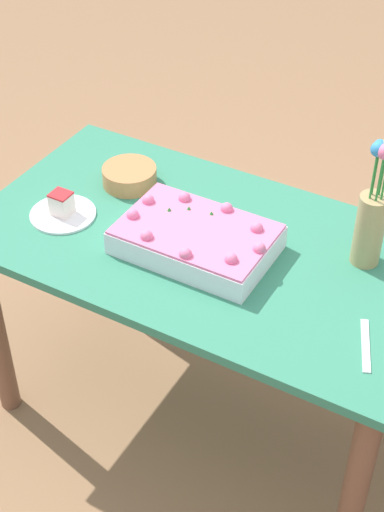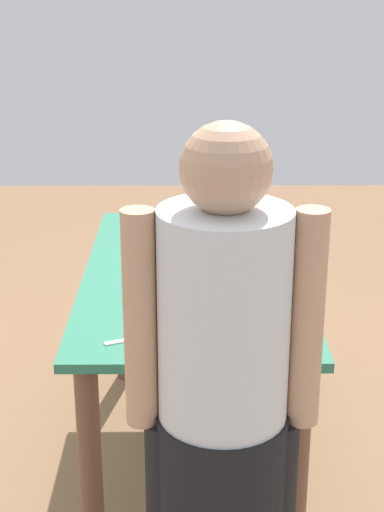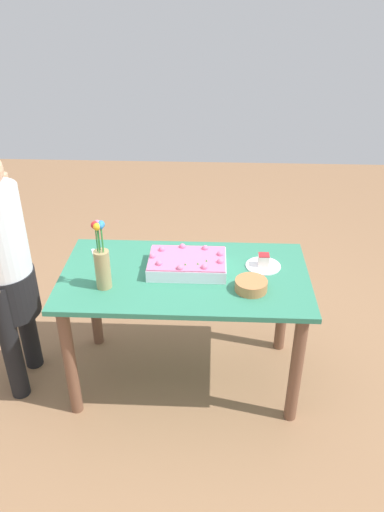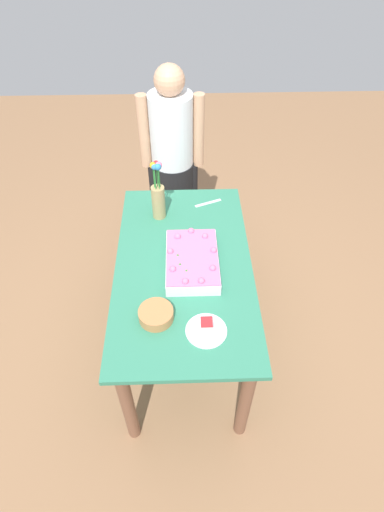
{
  "view_description": "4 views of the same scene",
  "coord_description": "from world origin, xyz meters",
  "px_view_note": "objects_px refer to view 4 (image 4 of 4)",
  "views": [
    {
      "loc": [
        0.84,
        -1.58,
        2.19
      ],
      "look_at": [
        -0.0,
        -0.09,
        0.78
      ],
      "focal_mm": 55.0,
      "sensor_mm": 36.0,
      "label": 1
    },
    {
      "loc": [
        2.6,
        -0.02,
        1.79
      ],
      "look_at": [
        -0.06,
        -0.0,
        0.8
      ],
      "focal_mm": 55.0,
      "sensor_mm": 36.0,
      "label": 2
    },
    {
      "loc": [
        -0.15,
        2.36,
        2.27
      ],
      "look_at": [
        -0.04,
        -0.03,
        0.87
      ],
      "focal_mm": 35.0,
      "sensor_mm": 36.0,
      "label": 3
    },
    {
      "loc": [
        -1.53,
        0.0,
        2.4
      ],
      "look_at": [
        -0.02,
        -0.04,
        0.85
      ],
      "focal_mm": 28.0,
      "sensor_mm": 36.0,
      "label": 4
    }
  ],
  "objects_px": {
    "sheet_cake": "(193,261)",
    "flower_vase": "(159,196)",
    "serving_plate_with_slice": "(207,329)",
    "person_standing": "(173,155)",
    "cake_knife": "(209,203)",
    "fruit_bowl": "(157,315)"
  },
  "relations": [
    {
      "from": "sheet_cake",
      "to": "flower_vase",
      "type": "bearing_deg",
      "value": 23.81
    },
    {
      "from": "serving_plate_with_slice",
      "to": "flower_vase",
      "type": "distance_m",
      "value": 0.92
    },
    {
      "from": "person_standing",
      "to": "serving_plate_with_slice",
      "type": "bearing_deg",
      "value": 6.54
    },
    {
      "from": "sheet_cake",
      "to": "flower_vase",
      "type": "relative_size",
      "value": 1.12
    },
    {
      "from": "sheet_cake",
      "to": "flower_vase",
      "type": "height_order",
      "value": "flower_vase"
    },
    {
      "from": "serving_plate_with_slice",
      "to": "cake_knife",
      "type": "height_order",
      "value": "serving_plate_with_slice"
    },
    {
      "from": "sheet_cake",
      "to": "person_standing",
      "type": "relative_size",
      "value": 0.29
    },
    {
      "from": "flower_vase",
      "to": "cake_knife",
      "type": "bearing_deg",
      "value": -69.31
    },
    {
      "from": "serving_plate_with_slice",
      "to": "person_standing",
      "type": "distance_m",
      "value": 1.46
    },
    {
      "from": "serving_plate_with_slice",
      "to": "fruit_bowl",
      "type": "height_order",
      "value": "serving_plate_with_slice"
    },
    {
      "from": "fruit_bowl",
      "to": "person_standing",
      "type": "height_order",
      "value": "person_standing"
    },
    {
      "from": "sheet_cake",
      "to": "person_standing",
      "type": "height_order",
      "value": "person_standing"
    },
    {
      "from": "flower_vase",
      "to": "fruit_bowl",
      "type": "bearing_deg",
      "value": -179.68
    },
    {
      "from": "sheet_cake",
      "to": "cake_knife",
      "type": "xyz_separation_m",
      "value": [
        0.56,
        -0.12,
        -0.04
      ]
    },
    {
      "from": "cake_knife",
      "to": "serving_plate_with_slice",
      "type": "bearing_deg",
      "value": -115.61
    },
    {
      "from": "sheet_cake",
      "to": "person_standing",
      "type": "xyz_separation_m",
      "value": [
        1.01,
        0.11,
        0.04
      ]
    },
    {
      "from": "flower_vase",
      "to": "person_standing",
      "type": "relative_size",
      "value": 0.26
    },
    {
      "from": "person_standing",
      "to": "fruit_bowl",
      "type": "bearing_deg",
      "value": -3.26
    },
    {
      "from": "person_standing",
      "to": "flower_vase",
      "type": "bearing_deg",
      "value": -8.15
    },
    {
      "from": "cake_knife",
      "to": "fruit_bowl",
      "type": "bearing_deg",
      "value": -130.62
    },
    {
      "from": "fruit_bowl",
      "to": "sheet_cake",
      "type": "bearing_deg",
      "value": -28.31
    },
    {
      "from": "person_standing",
      "to": "cake_knife",
      "type": "bearing_deg",
      "value": 27.33
    }
  ]
}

